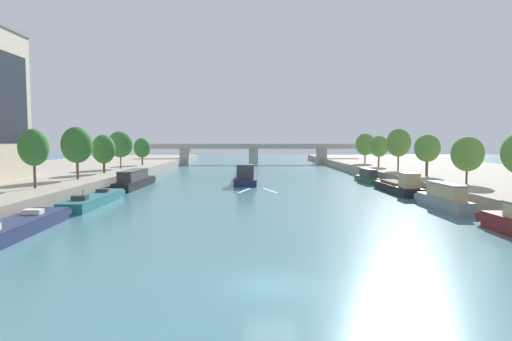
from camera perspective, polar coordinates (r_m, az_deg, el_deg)
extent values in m
plane|color=#42757F|center=(21.57, 2.03, -15.32)|extent=(400.00, 400.00, 0.00)
cube|color=gray|center=(84.67, -27.59, -0.63)|extent=(36.00, 170.00, 1.87)
cube|color=gray|center=(85.61, 27.20, -0.57)|extent=(36.00, 170.00, 1.87)
cube|color=#1E284C|center=(74.22, -1.41, -1.08)|extent=(3.60, 19.15, 1.05)
cube|color=#1E284C|center=(84.10, -1.34, -0.41)|extent=(3.41, 1.23, 0.89)
cube|color=#1E284C|center=(74.17, -1.41, -0.66)|extent=(3.67, 19.15, 0.06)
cube|color=#38383D|center=(67.59, -1.48, -0.12)|extent=(2.70, 3.83, 2.28)
cube|color=black|center=(69.49, -1.46, 0.28)|extent=(2.16, 0.03, 0.64)
cube|color=brown|center=(76.07, -1.40, -0.38)|extent=(2.81, 9.96, 0.36)
cylinder|color=#232328|center=(68.40, -1.02, -0.57)|extent=(0.07, 0.07, 1.10)
cube|color=silver|center=(60.53, 1.87, -2.73)|extent=(2.00, 5.87, 0.03)
cube|color=silver|center=(60.48, -1.54, -2.74)|extent=(2.00, 5.87, 0.03)
cube|color=#1E284C|center=(36.93, -30.01, -6.84)|extent=(3.29, 13.30, 1.05)
cube|color=#1E284C|center=(43.11, -25.73, -5.06)|extent=(2.80, 1.30, 0.89)
cube|color=#1E284C|center=(36.84, -30.04, -5.99)|extent=(3.35, 13.30, 0.06)
cube|color=beige|center=(39.37, -28.09, -4.96)|extent=(1.48, 0.94, 0.40)
cube|color=#23666B|center=(50.53, -21.23, -3.79)|extent=(2.80, 13.47, 1.01)
cube|color=#23666B|center=(57.16, -18.80, -2.75)|extent=(2.59, 1.23, 0.87)
cube|color=#23666B|center=(50.46, -21.25, -3.19)|extent=(2.85, 13.47, 0.06)
cube|color=#38383D|center=(53.21, -20.16, -2.55)|extent=(1.37, 0.91, 0.40)
cube|color=#38383D|center=(46.94, -22.84, -3.43)|extent=(1.50, 1.11, 0.48)
cylinder|color=#232328|center=(46.51, -22.50, -3.10)|extent=(0.07, 0.07, 1.10)
cube|color=black|center=(67.09, -16.15, -1.73)|extent=(2.82, 14.49, 1.17)
cube|color=black|center=(74.34, -14.49, -1.06)|extent=(2.41, 1.30, 0.95)
cube|color=black|center=(67.04, -16.16, -1.21)|extent=(2.87, 14.49, 0.06)
cube|color=#38383D|center=(66.28, -16.35, -0.60)|extent=(2.26, 9.29, 1.48)
cube|color=#4C4C51|center=(66.23, -16.36, 0.07)|extent=(2.41, 9.57, 0.08)
cylinder|color=#232328|center=(62.75, -16.97, -1.04)|extent=(0.07, 0.07, 1.10)
cube|color=maroon|center=(40.84, 29.52, -5.47)|extent=(2.33, 1.28, 1.01)
cube|color=gray|center=(47.91, 24.13, -4.14)|extent=(1.85, 9.37, 1.26)
cube|color=gray|center=(52.42, 21.77, -3.26)|extent=(1.67, 1.28, 1.00)
cube|color=gray|center=(47.82, 24.16, -3.36)|extent=(1.88, 9.37, 0.06)
cube|color=tan|center=(47.32, 24.43, -2.53)|extent=(1.50, 6.00, 1.42)
cube|color=#4C4C51|center=(47.24, 24.45, -1.63)|extent=(1.60, 6.18, 0.08)
cylinder|color=#232328|center=(45.38, 26.01, -3.05)|extent=(0.07, 0.07, 1.10)
cube|color=black|center=(60.93, 18.71, -2.39)|extent=(2.69, 12.05, 1.10)
cube|color=black|center=(66.91, 16.86, -1.70)|extent=(2.49, 1.25, 0.91)
cube|color=black|center=(60.87, 18.72, -1.85)|extent=(2.75, 12.05, 0.06)
cube|color=tan|center=(56.97, 20.15, -1.27)|extent=(1.98, 2.42, 1.94)
cube|color=black|center=(58.07, 19.72, -0.87)|extent=(1.57, 0.04, 0.54)
cube|color=brown|center=(61.98, 18.35, -1.55)|extent=(2.08, 6.27, 0.36)
cylinder|color=#232328|center=(57.59, 20.33, -1.63)|extent=(0.07, 0.07, 1.10)
cube|color=#235633|center=(74.64, 14.89, -1.24)|extent=(1.89, 9.09, 0.92)
cube|color=#235633|center=(79.28, 13.84, -0.85)|extent=(1.58, 1.25, 0.82)
cube|color=#235633|center=(74.60, 14.90, -0.86)|extent=(1.93, 9.09, 0.06)
cube|color=#38383D|center=(74.11, 15.01, -0.35)|extent=(1.50, 5.83, 1.35)
cube|color=#4C4C51|center=(74.06, 15.02, 0.20)|extent=(1.61, 6.00, 0.08)
cylinder|color=#232328|center=(72.05, 15.73, -0.59)|extent=(0.07, 0.07, 1.10)
cylinder|color=brown|center=(52.85, -27.92, -0.29)|extent=(0.28, 0.28, 3.43)
ellipsoid|color=#336B2D|center=(52.73, -28.02, 2.81)|extent=(3.22, 3.22, 4.16)
cylinder|color=brown|center=(62.93, -23.14, 0.44)|extent=(0.35, 0.35, 3.37)
ellipsoid|color=#336B2D|center=(62.83, -23.21, 3.23)|extent=(4.15, 4.15, 5.01)
cylinder|color=brown|center=(73.27, -19.99, 0.70)|extent=(0.40, 0.40, 2.64)
ellipsoid|color=#336B2D|center=(73.18, -20.04, 2.76)|extent=(3.73, 3.73, 4.75)
cylinder|color=brown|center=(84.42, -17.94, 1.37)|extent=(0.24, 0.24, 3.26)
ellipsoid|color=#336B2D|center=(84.34, -17.99, 3.41)|extent=(4.66, 4.66, 5.02)
cylinder|color=brown|center=(95.77, -15.23, 1.51)|extent=(0.35, 0.35, 2.58)
ellipsoid|color=#336B2D|center=(95.70, -15.25, 3.00)|extent=(3.57, 3.57, 4.36)
cylinder|color=brown|center=(57.89, 26.76, -0.37)|extent=(0.25, 0.25, 2.51)
ellipsoid|color=#568438|center=(57.78, 26.84, 2.06)|extent=(3.82, 3.82, 4.37)
cylinder|color=brown|center=(68.64, 22.23, 0.61)|extent=(0.40, 0.40, 3.06)
ellipsoid|color=#568438|center=(68.54, 22.29, 2.86)|extent=(3.79, 3.79, 4.24)
cylinder|color=brown|center=(80.23, 18.80, 1.34)|extent=(0.28, 0.28, 3.59)
ellipsoid|color=#568438|center=(80.15, 18.85, 3.63)|extent=(4.28, 4.28, 5.16)
cylinder|color=brown|center=(90.30, 16.37, 1.48)|extent=(0.34, 0.34, 2.99)
ellipsoid|color=#568438|center=(90.23, 16.40, 3.21)|extent=(3.84, 3.84, 4.46)
cylinder|color=brown|center=(102.39, 14.62, 1.81)|extent=(0.30, 0.30, 3.05)
ellipsoid|color=#568438|center=(102.32, 14.65, 3.48)|extent=(4.46, 4.46, 5.32)
cube|color=#232833|center=(64.08, -30.64, 8.50)|extent=(0.04, 8.98, 11.87)
cube|color=#ADA899|center=(129.60, -0.36, 3.13)|extent=(66.34, 4.40, 0.60)
cube|color=#ADA899|center=(127.59, -0.35, 3.45)|extent=(66.34, 0.30, 0.90)
cube|color=#ADA899|center=(131.59, -0.37, 3.47)|extent=(66.34, 0.30, 0.90)
cube|color=#ADA899|center=(131.22, -9.65, 1.91)|extent=(2.80, 3.60, 4.79)
cube|color=#ADA899|center=(129.67, -0.36, 1.94)|extent=(2.80, 3.60, 4.79)
cube|color=#ADA899|center=(131.55, 8.91, 1.92)|extent=(2.80, 3.60, 4.79)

